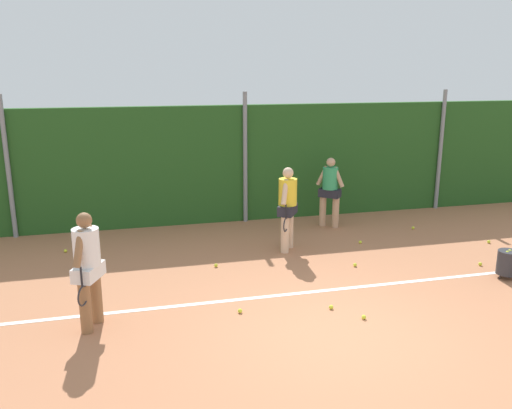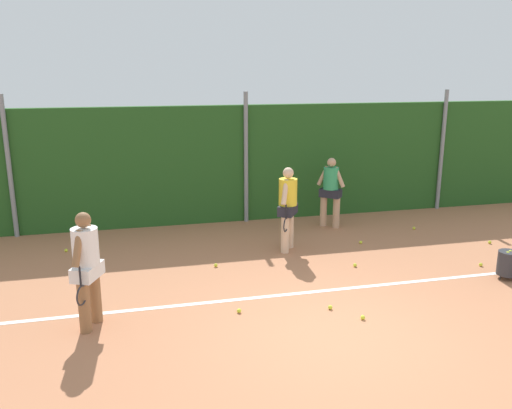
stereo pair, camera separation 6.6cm
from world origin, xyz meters
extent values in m
plane|color=#B2704C|center=(0.00, 1.76, 0.00)|extent=(27.40, 27.40, 0.00)
cube|color=#23511E|center=(0.00, 6.01, 1.38)|extent=(17.81, 0.25, 2.75)
cylinder|color=gray|center=(-5.14, 5.83, 1.53)|extent=(0.10, 0.10, 3.06)
cylinder|color=gray|center=(0.00, 5.83, 1.53)|extent=(0.10, 0.10, 3.06)
cylinder|color=gray|center=(5.14, 5.83, 1.53)|extent=(0.10, 0.10, 3.06)
cube|color=white|center=(0.00, 1.49, 0.00)|extent=(13.01, 0.10, 0.01)
cylinder|color=#8C603D|center=(-3.24, 1.26, 0.37)|extent=(0.16, 0.16, 0.74)
cylinder|color=#8C603D|center=(-3.37, 0.96, 0.37)|extent=(0.16, 0.16, 0.74)
cube|color=white|center=(-3.31, 1.11, 0.84)|extent=(0.46, 0.57, 0.20)
cylinder|color=white|center=(-3.31, 1.11, 1.20)|extent=(0.36, 0.36, 0.52)
sphere|color=#8C603D|center=(-3.31, 1.11, 1.57)|extent=(0.21, 0.21, 0.21)
cylinder|color=#8C603D|center=(-3.22, 1.29, 1.24)|extent=(0.18, 0.28, 0.50)
cylinder|color=#8C603D|center=(-3.39, 0.92, 1.24)|extent=(0.18, 0.28, 0.50)
cylinder|color=black|center=(-3.38, 0.82, 0.88)|extent=(0.03, 0.03, 0.28)
torus|color=#26262B|center=(-3.38, 0.82, 0.61)|extent=(0.14, 0.27, 0.28)
cylinder|color=beige|center=(0.44, 3.74, 0.37)|extent=(0.16, 0.16, 0.74)
cylinder|color=beige|center=(0.26, 3.46, 0.37)|extent=(0.16, 0.16, 0.74)
cube|color=#23232D|center=(0.35, 3.60, 0.84)|extent=(0.51, 0.57, 0.20)
cylinder|color=yellow|center=(0.35, 3.60, 1.20)|extent=(0.36, 0.36, 0.53)
sphere|color=beige|center=(0.35, 3.60, 1.59)|extent=(0.21, 0.21, 0.21)
cylinder|color=beige|center=(0.46, 3.77, 1.24)|extent=(0.21, 0.27, 0.51)
cylinder|color=beige|center=(0.24, 3.43, 1.24)|extent=(0.21, 0.27, 0.51)
cylinder|color=black|center=(0.23, 3.33, 0.88)|extent=(0.03, 0.03, 0.28)
torus|color=#26262B|center=(0.23, 3.33, 0.61)|extent=(0.18, 0.25, 0.28)
cylinder|color=tan|center=(1.66, 5.04, 0.35)|extent=(0.16, 0.16, 0.71)
cylinder|color=tan|center=(1.90, 4.83, 0.35)|extent=(0.16, 0.16, 0.71)
cube|color=#23232D|center=(1.78, 4.94, 0.80)|extent=(0.54, 0.52, 0.19)
cylinder|color=#339E60|center=(1.78, 4.94, 1.15)|extent=(0.35, 0.35, 0.50)
sphere|color=tan|center=(1.78, 4.94, 1.51)|extent=(0.20, 0.20, 0.20)
cylinder|color=tan|center=(1.63, 5.07, 1.18)|extent=(0.24, 0.22, 0.48)
cylinder|color=tan|center=(1.93, 4.81, 1.18)|extent=(0.24, 0.22, 0.48)
cylinder|color=#2D2D33|center=(3.63, 1.24, 0.29)|extent=(0.36, 0.36, 0.42)
cylinder|color=#2D2D33|center=(3.50, 1.24, 0.04)|extent=(0.02, 0.02, 0.08)
cylinder|color=#2D2D33|center=(3.63, 1.37, 0.04)|extent=(0.02, 0.02, 0.08)
sphere|color=#CCDB33|center=(3.67, 1.27, 0.48)|extent=(0.07, 0.07, 0.07)
sphere|color=#CCDB33|center=(3.58, 1.22, 0.48)|extent=(0.07, 0.07, 0.07)
sphere|color=#CCDB33|center=(4.59, 2.97, 0.03)|extent=(0.07, 0.07, 0.07)
sphere|color=#CCDB33|center=(1.30, 2.40, 0.03)|extent=(0.07, 0.07, 0.07)
sphere|color=#CCDB33|center=(1.96, 3.60, 0.03)|extent=(0.07, 0.07, 0.07)
sphere|color=#CCDB33|center=(3.57, 4.25, 0.03)|extent=(0.07, 0.07, 0.07)
sphere|color=#CCDB33|center=(-1.18, 1.03, 0.03)|extent=(0.07, 0.07, 0.07)
sphere|color=#CCDB33|center=(0.19, 0.82, 0.03)|extent=(0.07, 0.07, 0.07)
sphere|color=#CCDB33|center=(3.58, 1.87, 0.03)|extent=(0.07, 0.07, 0.07)
sphere|color=#CCDB33|center=(0.53, 0.39, 0.03)|extent=(0.07, 0.07, 0.07)
sphere|color=#CCDB33|center=(-1.21, 3.00, 0.03)|extent=(0.07, 0.07, 0.07)
sphere|color=#CCDB33|center=(-3.99, 4.52, 0.03)|extent=(0.07, 0.07, 0.07)
camera|label=1|loc=(-2.71, -6.09, 3.55)|focal=37.09mm
camera|label=2|loc=(-2.65, -6.10, 3.55)|focal=37.09mm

